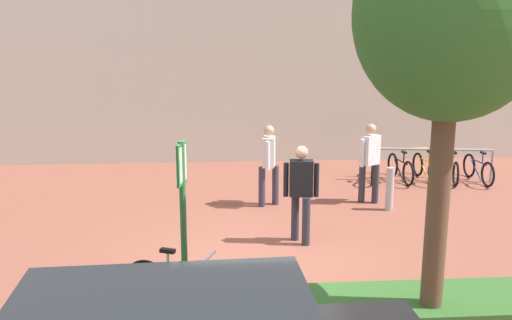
% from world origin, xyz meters
% --- Properties ---
extents(ground_plane, '(60.00, 60.00, 0.00)m').
position_xyz_m(ground_plane, '(0.00, 0.00, 0.00)').
color(ground_plane, brown).
extents(planter_strip, '(7.00, 1.10, 0.16)m').
position_xyz_m(planter_strip, '(0.26, -1.59, 0.08)').
color(planter_strip, '#336028').
rests_on(planter_strip, ground).
extents(tree_sidewalk, '(2.29, 2.29, 5.07)m').
position_xyz_m(tree_sidewalk, '(2.12, -1.78, 3.77)').
color(tree_sidewalk, brown).
rests_on(tree_sidewalk, ground).
extents(parking_sign_post, '(0.11, 0.36, 2.31)m').
position_xyz_m(parking_sign_post, '(-1.04, -1.59, 1.52)').
color(parking_sign_post, '#2D7238').
rests_on(parking_sign_post, ground).
extents(bike_at_sign, '(1.58, 0.69, 0.86)m').
position_xyz_m(bike_at_sign, '(-1.09, -1.45, 0.35)').
color(bike_at_sign, black).
rests_on(bike_at_sign, ground).
extents(bike_rack_cluster, '(3.18, 1.83, 0.83)m').
position_xyz_m(bike_rack_cluster, '(4.53, 4.92, 0.35)').
color(bike_rack_cluster, '#99999E').
rests_on(bike_rack_cluster, ground).
extents(bollard_steel, '(0.16, 0.16, 0.90)m').
position_xyz_m(bollard_steel, '(2.93, 2.68, 0.45)').
color(bollard_steel, '#ADADB2').
rests_on(bollard_steel, ground).
extents(person_suited_navy, '(0.61, 0.40, 1.72)m').
position_xyz_m(person_suited_navy, '(0.83, 0.97, 0.98)').
color(person_suited_navy, '#2D2D38').
rests_on(person_suited_navy, ground).
extents(person_shirt_white, '(0.51, 0.43, 1.72)m').
position_xyz_m(person_shirt_white, '(2.64, 3.23, 0.98)').
color(person_shirt_white, '#2D2D38').
rests_on(person_shirt_white, ground).
extents(person_shirt_blue, '(0.44, 0.60, 1.72)m').
position_xyz_m(person_shirt_blue, '(0.48, 3.18, 0.98)').
color(person_shirt_blue, '#383342').
rests_on(person_shirt_blue, ground).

